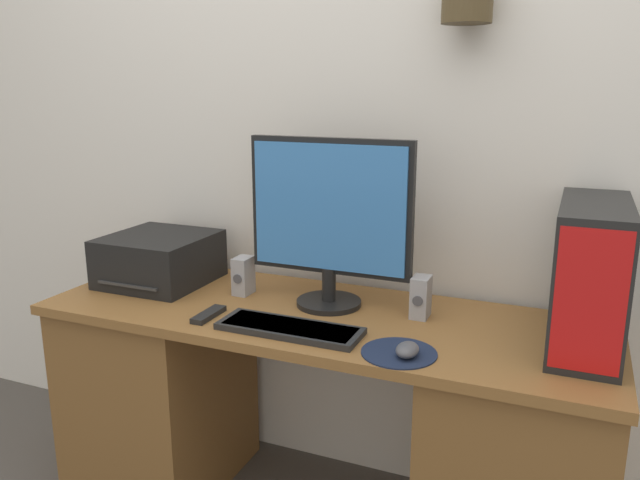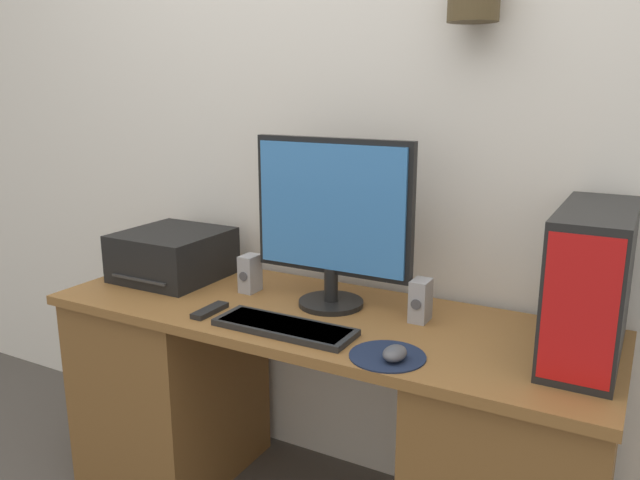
{
  "view_description": "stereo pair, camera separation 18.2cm",
  "coord_description": "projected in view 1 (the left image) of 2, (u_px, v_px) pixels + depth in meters",
  "views": [
    {
      "loc": [
        0.69,
        -1.34,
        1.38
      ],
      "look_at": [
        0.01,
        0.29,
        0.94
      ],
      "focal_mm": 35.0,
      "sensor_mm": 36.0,
      "label": 1
    },
    {
      "loc": [
        0.86,
        -1.26,
        1.38
      ],
      "look_at": [
        0.01,
        0.29,
        0.94
      ],
      "focal_mm": 35.0,
      "sensor_mm": 36.0,
      "label": 2
    }
  ],
  "objects": [
    {
      "name": "printer",
      "position": [
        159.0,
        259.0,
        2.15
      ],
      "size": [
        0.33,
        0.35,
        0.17
      ],
      "color": "black",
      "rests_on": "desk"
    },
    {
      "name": "wall_back",
      "position": [
        360.0,
        95.0,
        2.04
      ],
      "size": [
        6.4,
        0.19,
        2.7
      ],
      "color": "white",
      "rests_on": "ground_plane"
    },
    {
      "name": "monitor",
      "position": [
        330.0,
        215.0,
        1.88
      ],
      "size": [
        0.51,
        0.2,
        0.52
      ],
      "color": "black",
      "rests_on": "desk"
    },
    {
      "name": "desk",
      "position": [
        318.0,
        415.0,
        1.97
      ],
      "size": [
        1.71,
        0.59,
        0.72
      ],
      "color": "brown",
      "rests_on": "ground_plane"
    },
    {
      "name": "remote_control",
      "position": [
        209.0,
        315.0,
        1.84
      ],
      "size": [
        0.04,
        0.14,
        0.02
      ],
      "color": "black",
      "rests_on": "desk"
    },
    {
      "name": "speaker_right",
      "position": [
        421.0,
        297.0,
        1.83
      ],
      "size": [
        0.05,
        0.08,
        0.12
      ],
      "color": "#99999E",
      "rests_on": "desk"
    },
    {
      "name": "speaker_left",
      "position": [
        243.0,
        276.0,
        2.03
      ],
      "size": [
        0.05,
        0.08,
        0.12
      ],
      "color": "#99999E",
      "rests_on": "desk"
    },
    {
      "name": "mouse",
      "position": [
        407.0,
        350.0,
        1.56
      ],
      "size": [
        0.06,
        0.08,
        0.03
      ],
      "color": "#4C4C51",
      "rests_on": "mousepad"
    },
    {
      "name": "computer_tower",
      "position": [
        590.0,
        275.0,
        1.61
      ],
      "size": [
        0.17,
        0.46,
        0.38
      ],
      "color": "black",
      "rests_on": "desk"
    },
    {
      "name": "mousepad",
      "position": [
        399.0,
        353.0,
        1.59
      ],
      "size": [
        0.2,
        0.2,
        0.0
      ],
      "color": "#19233D",
      "rests_on": "desk"
    },
    {
      "name": "keyboard",
      "position": [
        290.0,
        328.0,
        1.73
      ],
      "size": [
        0.41,
        0.14,
        0.02
      ],
      "color": "black",
      "rests_on": "desk"
    }
  ]
}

